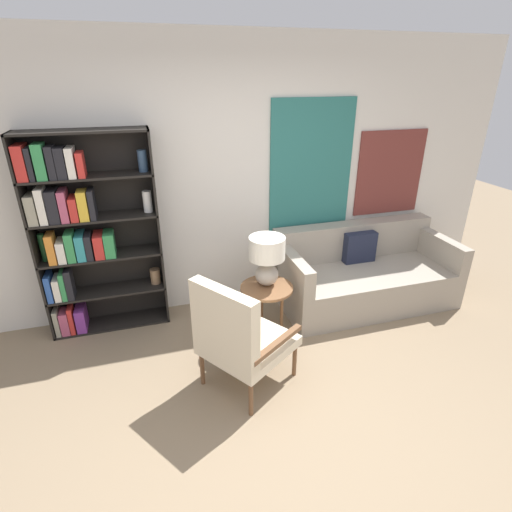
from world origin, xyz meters
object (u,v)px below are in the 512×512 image
object	(u,v)px
bookshelf	(82,233)
side_table	(267,292)
armchair	(237,335)
couch	(363,275)
table_lamp	(267,256)

from	to	relation	value
bookshelf	side_table	size ratio (longest dim) A/B	3.61
armchair	side_table	world-z (taller)	armchair
couch	table_lamp	size ratio (longest dim) A/B	3.94
armchair	table_lamp	xyz separation A→B (m)	(0.46, 0.68, 0.30)
bookshelf	couch	xyz separation A→B (m)	(2.81, -0.28, -0.71)
armchair	bookshelf	bearing A→B (deg)	131.90
bookshelf	armchair	size ratio (longest dim) A/B	1.96
side_table	table_lamp	xyz separation A→B (m)	(0.01, 0.04, 0.35)
couch	table_lamp	world-z (taller)	table_lamp
bookshelf	side_table	world-z (taller)	bookshelf
couch	side_table	bearing A→B (deg)	-164.67
side_table	table_lamp	distance (m)	0.36
bookshelf	side_table	xyz separation A→B (m)	(1.57, -0.62, -0.54)
table_lamp	bookshelf	bearing A→B (deg)	160.00
bookshelf	side_table	distance (m)	1.77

